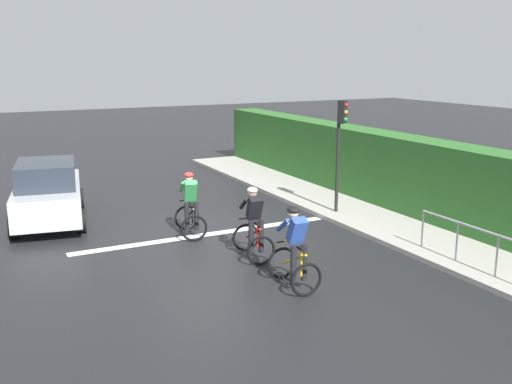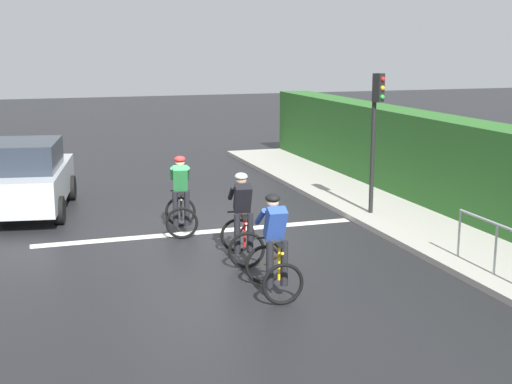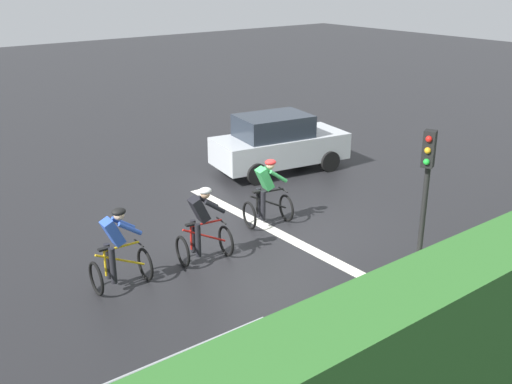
{
  "view_description": "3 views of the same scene",
  "coord_description": "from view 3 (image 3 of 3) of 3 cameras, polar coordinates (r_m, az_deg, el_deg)",
  "views": [
    {
      "loc": [
        5.34,
        13.43,
        4.47
      ],
      "look_at": [
        -0.92,
        1.17,
        1.27
      ],
      "focal_mm": 40.29,
      "sensor_mm": 36.0,
      "label": 1
    },
    {
      "loc": [
        3.41,
        14.35,
        4.0
      ],
      "look_at": [
        -0.98,
        1.01,
        1.01
      ],
      "focal_mm": 49.22,
      "sensor_mm": 36.0,
      "label": 2
    },
    {
      "loc": [
        -10.1,
        8.48,
        5.93
      ],
      "look_at": [
        0.43,
        0.29,
        0.91
      ],
      "focal_mm": 42.17,
      "sensor_mm": 36.0,
      "label": 3
    }
  ],
  "objects": [
    {
      "name": "sidewalk_kerb",
      "position": [
        10.15,
        11.5,
        -15.19
      ],
      "size": [
        2.8,
        24.41,
        0.12
      ],
      "primitive_type": "cube",
      "color": "#ADA89E",
      "rests_on": "ground"
    },
    {
      "name": "road_marking_stop_line",
      "position": [
        14.4,
        1.68,
        -3.67
      ],
      "size": [
        7.0,
        0.3,
        0.01
      ],
      "primitive_type": "cube",
      "color": "silver",
      "rests_on": "ground"
    },
    {
      "name": "car_silver",
      "position": [
        18.42,
        2.14,
        4.68
      ],
      "size": [
        2.39,
        4.32,
        1.76
      ],
      "color": "#B7BCC1",
      "rests_on": "ground"
    },
    {
      "name": "hedge_wall",
      "position": [
        8.98,
        17.88,
        -12.81
      ],
      "size": [
        1.1,
        24.41,
        2.26
      ],
      "primitive_type": "cube",
      "color": "#2D6628",
      "rests_on": "ground"
    },
    {
      "name": "stone_wall_low",
      "position": [
        9.56,
        15.82,
        -16.13
      ],
      "size": [
        0.44,
        24.41,
        0.66
      ],
      "primitive_type": "cube",
      "color": "gray",
      "rests_on": "ground"
    },
    {
      "name": "cyclist_mid",
      "position": [
        14.42,
        1.03,
        -0.22
      ],
      "size": [
        0.87,
        1.19,
        1.66
      ],
      "color": "black",
      "rests_on": "ground"
    },
    {
      "name": "pedestrian_railing_kerbside",
      "position": [
        8.57,
        -8.3,
        -16.55
      ],
      "size": [
        0.08,
        3.28,
        1.03
      ],
      "color": "#999EA3",
      "rests_on": "ground"
    },
    {
      "name": "cyclist_second",
      "position": [
        12.69,
        -5.11,
        -3.31
      ],
      "size": [
        0.82,
        1.16,
        1.66
      ],
      "color": "black",
      "rests_on": "ground"
    },
    {
      "name": "ground_plane",
      "position": [
        14.46,
        1.96,
        -3.59
      ],
      "size": [
        80.0,
        80.0,
        0.0
      ],
      "primitive_type": "plane",
      "color": "black"
    },
    {
      "name": "cyclist_lead",
      "position": [
        11.92,
        -13.0,
        -5.45
      ],
      "size": [
        0.73,
        1.11,
        1.66
      ],
      "color": "black",
      "rests_on": "ground"
    },
    {
      "name": "traffic_light_near_crossing",
      "position": [
        10.93,
        15.73,
        0.01
      ],
      "size": [
        0.27,
        0.29,
        3.34
      ],
      "color": "black",
      "rests_on": "ground"
    }
  ]
}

